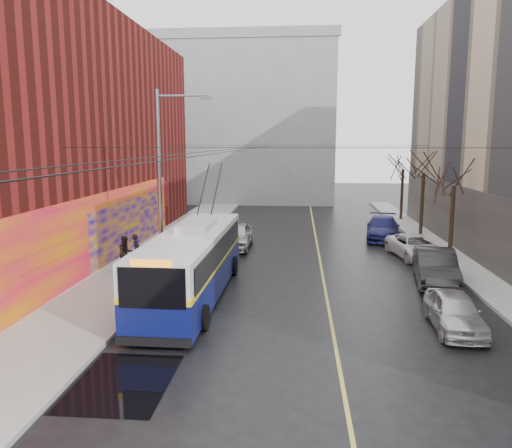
{
  "coord_description": "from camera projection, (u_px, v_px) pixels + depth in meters",
  "views": [
    {
      "loc": [
        0.2,
        -12.99,
        6.6
      ],
      "look_at": [
        -1.85,
        11.36,
        2.59
      ],
      "focal_mm": 35.0,
      "sensor_mm": 36.0,
      "label": 1
    }
  ],
  "objects": [
    {
      "name": "parked_car_c",
      "position": [
        416.0,
        247.0,
        28.68
      ],
      "size": [
        3.0,
        5.09,
        1.33
      ],
      "primitive_type": "imported",
      "rotation": [
        0.0,
        0.0,
        0.17
      ],
      "color": "silver",
      "rests_on": "ground"
    },
    {
      "name": "following_car",
      "position": [
        236.0,
        236.0,
        31.33
      ],
      "size": [
        1.98,
        4.77,
        1.62
      ],
      "primitive_type": "imported",
      "rotation": [
        0.0,
        0.0,
        -0.01
      ],
      "color": "#BABABF",
      "rests_on": "ground"
    },
    {
      "name": "tree_mid",
      "position": [
        424.0,
        162.0,
        34.88
      ],
      "size": [
        3.2,
        3.2,
        6.68
      ],
      "color": "black",
      "rests_on": "ground"
    },
    {
      "name": "ground",
      "position": [
        288.0,
        383.0,
        13.86
      ],
      "size": [
        140.0,
        140.0,
        0.0
      ],
      "primitive_type": "plane",
      "color": "black",
      "rests_on": "ground"
    },
    {
      "name": "pedestrian_c",
      "position": [
        162.0,
        253.0,
        25.19
      ],
      "size": [
        1.18,
        1.34,
        1.8
      ],
      "primitive_type": "imported",
      "rotation": [
        0.0,
        0.0,
        2.12
      ],
      "color": "black",
      "rests_on": "sidewalk_left"
    },
    {
      "name": "tree_far",
      "position": [
        403.0,
        160.0,
        41.78
      ],
      "size": [
        3.2,
        3.2,
        6.57
      ],
      "color": "black",
      "rests_on": "ground"
    },
    {
      "name": "pedestrian_a",
      "position": [
        137.0,
        250.0,
        26.2
      ],
      "size": [
        0.45,
        0.65,
        1.71
      ],
      "primitive_type": "imported",
      "rotation": [
        0.0,
        0.0,
        1.63
      ],
      "color": "black",
      "rests_on": "sidewalk_left"
    },
    {
      "name": "catenary_wires",
      "position": [
        249.0,
        149.0,
        27.58
      ],
      "size": [
        18.0,
        60.0,
        0.22
      ],
      "color": "black"
    },
    {
      "name": "streetlight_pole",
      "position": [
        163.0,
        180.0,
        23.41
      ],
      "size": [
        2.65,
        0.6,
        9.0
      ],
      "color": "slate",
      "rests_on": "ground"
    },
    {
      "name": "parked_car_a",
      "position": [
        454.0,
        311.0,
        17.68
      ],
      "size": [
        1.74,
        4.02,
        1.35
      ],
      "primitive_type": "imported",
      "rotation": [
        0.0,
        0.0,
        -0.04
      ],
      "color": "silver",
      "rests_on": "ground"
    },
    {
      "name": "lane_line",
      "position": [
        320.0,
        263.0,
        27.5
      ],
      "size": [
        0.12,
        50.0,
        0.01
      ],
      "primitive_type": "cube",
      "color": "#BFB74C",
      "rests_on": "ground"
    },
    {
      "name": "parked_car_d",
      "position": [
        383.0,
        228.0,
        34.23
      ],
      "size": [
        2.95,
        5.65,
        1.56
      ],
      "primitive_type": "imported",
      "rotation": [
        0.0,
        0.0,
        -0.15
      ],
      "color": "#181A54",
      "rests_on": "ground"
    },
    {
      "name": "building_far",
      "position": [
        245.0,
        121.0,
        57.13
      ],
      "size": [
        20.5,
        12.1,
        18.0
      ],
      "color": "gray",
      "rests_on": "ground"
    },
    {
      "name": "parked_car_b",
      "position": [
        436.0,
        267.0,
        23.4
      ],
      "size": [
        2.4,
        5.14,
        1.63
      ],
      "primitive_type": "imported",
      "rotation": [
        0.0,
        0.0,
        -0.14
      ],
      "color": "black",
      "rests_on": "ground"
    },
    {
      "name": "pedestrian_b",
      "position": [
        126.0,
        253.0,
        25.23
      ],
      "size": [
        1.1,
        1.09,
        1.79
      ],
      "primitive_type": "imported",
      "rotation": [
        0.0,
        0.0,
        0.78
      ],
      "color": "black",
      "rests_on": "sidewalk_left"
    },
    {
      "name": "building_left",
      "position": [
        8.0,
        135.0,
        27.81
      ],
      "size": [
        12.11,
        36.0,
        14.0
      ],
      "color": "#5C1512",
      "rests_on": "ground"
    },
    {
      "name": "puddle",
      "position": [
        122.0,
        382.0,
        13.88
      ],
      "size": [
        2.67,
        3.69,
        0.01
      ],
      "primitive_type": "cube",
      "color": "black",
      "rests_on": "ground"
    },
    {
      "name": "sidewalk_right",
      "position": [
        473.0,
        275.0,
        24.9
      ],
      "size": [
        2.0,
        60.0,
        0.15
      ],
      "primitive_type": "cube",
      "color": "gray",
      "rests_on": "ground"
    },
    {
      "name": "sidewalk_left",
      "position": [
        141.0,
        267.0,
        26.31
      ],
      "size": [
        4.0,
        60.0,
        0.15
      ],
      "primitive_type": "cube",
      "color": "gray",
      "rests_on": "ground"
    },
    {
      "name": "tree_near",
      "position": [
        455.0,
        172.0,
        28.04
      ],
      "size": [
        3.2,
        3.2,
        6.4
      ],
      "color": "black",
      "rests_on": "ground"
    },
    {
      "name": "trolleybus",
      "position": [
        193.0,
        262.0,
        21.29
      ],
      "size": [
        2.86,
        11.73,
        5.53
      ],
      "rotation": [
        0.0,
        0.0,
        -0.01
      ],
      "color": "#0B1154",
      "rests_on": "ground"
    },
    {
      "name": "pigeons_flying",
      "position": [
        243.0,
        141.0,
        22.93
      ],
      "size": [
        2.77,
        3.48,
        2.21
      ],
      "color": "slate"
    }
  ]
}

